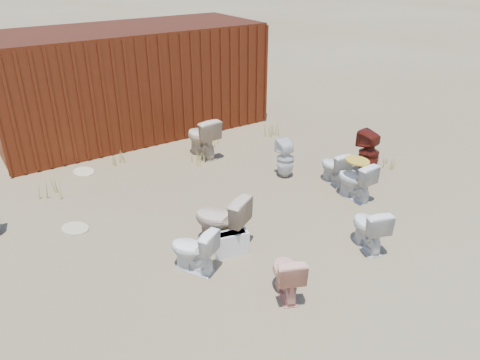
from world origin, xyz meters
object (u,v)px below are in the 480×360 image
toilet_front_a (193,250)px  toilet_back_yellowlid (355,180)px  toilet_front_e (334,167)px  loose_tank (231,243)px  toilet_front_c (369,227)px  toilet_front_maroon (369,153)px  toilet_front_pink (287,274)px  toilet_back_beige_left (221,220)px  shipping_container (130,81)px  toilet_back_beige_right (202,137)px  toilet_back_e (285,159)px

toilet_front_a → toilet_back_yellowlid: size_ratio=0.93×
toilet_front_e → loose_tank: toilet_front_e is taller
toilet_front_c → toilet_front_maroon: 2.59m
toilet_front_pink → toilet_front_maroon: 4.04m
toilet_front_c → loose_tank: bearing=-10.1°
toilet_front_c → loose_tank: (-1.75, 0.96, -0.17)m
toilet_front_a → toilet_back_beige_left: size_ratio=0.80×
toilet_front_pink → toilet_back_yellowlid: bearing=-128.4°
toilet_front_c → shipping_container: bearing=-63.3°
toilet_front_c → toilet_back_beige_left: 2.14m
toilet_front_c → toilet_back_beige_right: (-0.35, 4.27, 0.09)m
toilet_front_pink → toilet_back_e: size_ratio=0.87×
toilet_front_e → toilet_back_beige_right: (-1.42, 2.45, 0.11)m
toilet_front_c → toilet_back_beige_right: toilet_back_beige_right is taller
toilet_back_beige_right → loose_tank: bearing=64.1°
toilet_back_beige_left → toilet_back_e: size_ratio=1.12×
toilet_front_pink → toilet_back_beige_right: size_ratio=0.75×
shipping_container → toilet_front_pink: bearing=-96.0°
toilet_back_beige_left → toilet_back_e: bearing=-179.0°
toilet_front_maroon → toilet_front_a: bearing=4.9°
shipping_container → toilet_back_beige_right: (0.58, -2.28, -0.77)m
toilet_front_pink → toilet_front_maroon: toilet_front_maroon is taller
toilet_back_e → toilet_back_beige_right: bearing=-51.8°
loose_tank → toilet_back_e: bearing=47.9°
toilet_front_c → toilet_back_e: (0.48, 2.54, 0.03)m
toilet_front_pink → toilet_back_beige_left: 1.42m
shipping_container → toilet_back_beige_left: bearing=-98.6°
toilet_front_e → toilet_front_maroon: bearing=-177.1°
toilet_front_pink → toilet_front_e: 3.37m
shipping_container → toilet_front_c: bearing=-81.9°
shipping_container → loose_tank: size_ratio=12.00×
toilet_front_maroon → toilet_back_e: bearing=-35.1°
toilet_back_beige_left → toilet_back_yellowlid: 2.68m
toilet_front_pink → toilet_back_beige_right: (1.29, 4.44, 0.11)m
toilet_front_e → toilet_back_e: size_ratio=0.87×
toilet_back_e → toilet_back_yellowlid: bearing=120.9°
toilet_front_pink → loose_tank: toilet_front_pink is taller
toilet_back_yellowlid → shipping_container: bearing=-73.6°
toilet_front_maroon → shipping_container: bearing=-65.8°
toilet_front_pink → loose_tank: bearing=-60.7°
toilet_front_a → toilet_front_e: bearing=164.3°
toilet_front_e → shipping_container: bearing=-59.8°
toilet_back_beige_left → toilet_back_e: (2.23, 1.30, -0.04)m
toilet_back_beige_right → toilet_front_a: bearing=55.9°
toilet_front_a → toilet_back_e: (2.86, 1.63, 0.04)m
toilet_front_e → toilet_back_beige_right: toilet_back_beige_right is taller
toilet_front_c → toilet_back_beige_right: size_ratio=0.80×
toilet_front_e → toilet_back_beige_left: (-2.81, -0.59, 0.09)m
toilet_front_c → toilet_front_a: bearing=-2.4°
toilet_front_maroon → toilet_back_beige_left: 3.68m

